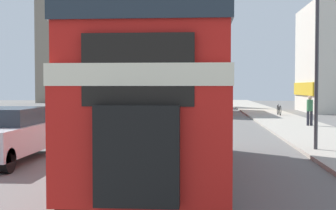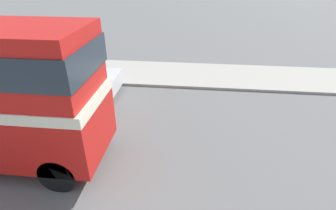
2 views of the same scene
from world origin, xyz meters
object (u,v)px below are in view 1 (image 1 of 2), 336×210
Objects in this scene: bus_distant at (206,82)px; street_lamp at (317,31)px; double_decker_bus at (168,71)px; bicycle_on_pavement at (279,110)px; car_parked_near at (8,134)px; pedestrian_walking at (310,109)px.

street_lamp is at bearing -81.31° from bus_distant.
bicycle_on_pavement is at bearing 74.76° from double_decker_bus.
street_lamp is at bearing 14.36° from car_parked_near.
double_decker_bus is 23.83m from bicycle_on_pavement.
pedestrian_walking is 0.89× the size of bicycle_on_pavement.
double_decker_bus is at bearing -21.86° from car_parked_near.
double_decker_bus is 5.47m from car_parked_near.
double_decker_bus reaches higher than bicycle_on_pavement.
car_parked_near is at bearing -102.95° from bus_distant.
pedestrian_walking is (5.40, -13.40, -1.55)m from bus_distant.
bicycle_on_pavement is (-0.16, 9.10, -0.52)m from pedestrian_walking.
bicycle_on_pavement is at bearing 84.66° from street_lamp.
street_lamp is (3.50, -22.89, 1.40)m from bus_distant.
double_decker_bus reaches higher than pedestrian_walking.
double_decker_bus is at bearing -105.24° from bicycle_on_pavement.
car_parked_near is 2.63× the size of bicycle_on_pavement.
bus_distant reaches higher than pedestrian_walking.
double_decker_bus is at bearing -92.11° from bus_distant.
street_lamp reaches higher than car_parked_near.
pedestrian_walking is 0.27× the size of street_lamp.
bus_distant reaches higher than car_parked_near.
street_lamp reaches higher than bus_distant.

